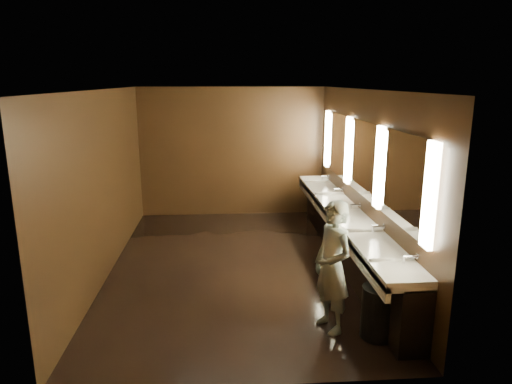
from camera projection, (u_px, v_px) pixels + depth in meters
floor at (237, 266)px, 7.40m from camera, size 6.00×6.00×0.00m
ceiling at (235, 89)px, 6.73m from camera, size 4.00×6.00×0.02m
wall_back at (232, 152)px, 9.97m from camera, size 4.00×0.02×2.80m
wall_front at (247, 253)px, 4.16m from camera, size 4.00×0.02×2.80m
wall_left at (105, 184)px, 6.92m from camera, size 0.02×6.00×2.80m
wall_right at (363, 180)px, 7.20m from camera, size 0.02×6.00×2.80m
sink_counter at (347, 234)px, 7.41m from camera, size 0.55×5.40×1.01m
mirror_band at (363, 158)px, 7.12m from camera, size 0.06×5.03×1.15m
person at (332, 267)px, 5.35m from camera, size 0.57×0.68×1.60m
trash_bin at (378, 312)px, 5.30m from camera, size 0.48×0.48×0.62m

